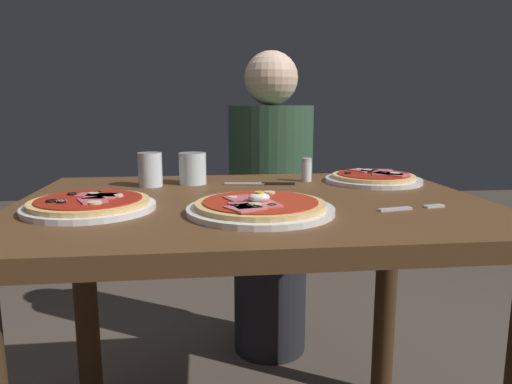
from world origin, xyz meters
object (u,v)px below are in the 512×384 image
object	(u,v)px
pizza_foreground	(260,207)
diner_person	(270,214)
fork	(407,208)
knife	(264,184)
pizza_across_left	(90,205)
dining_table	(253,254)
pizza_across_right	(374,178)
salt_shaker	(306,170)
water_glass_near	(150,172)
water_glass_far	(193,171)

from	to	relation	value
pizza_foreground	diner_person	xyz separation A→B (m)	(0.15, 0.85, -0.22)
fork	knife	distance (m)	0.43
pizza_foreground	pizza_across_left	bearing A→B (deg)	169.25
dining_table	pizza_foreground	bearing A→B (deg)	-90.81
pizza_across_right	fork	bearing A→B (deg)	-99.41
pizza_foreground	salt_shaker	size ratio (longest dim) A/B	4.51
pizza_across_left	water_glass_near	bearing A→B (deg)	71.29
salt_shaker	diner_person	xyz separation A→B (m)	(-0.03, 0.47, -0.24)
pizza_foreground	fork	xyz separation A→B (m)	(0.31, -0.00, -0.01)
pizza_across_right	diner_person	distance (m)	0.59
pizza_across_right	knife	xyz separation A→B (m)	(-0.31, -0.00, -0.01)
water_glass_near	knife	distance (m)	0.31
knife	diner_person	size ratio (longest dim) A/B	0.17
dining_table	water_glass_far	distance (m)	0.32
water_glass_near	water_glass_far	distance (m)	0.12
pizza_across_right	water_glass_near	size ratio (longest dim) A/B	2.95
pizza_across_right	water_glass_far	xyz separation A→B (m)	(-0.51, 0.03, 0.03)
pizza_across_right	fork	size ratio (longest dim) A/B	1.71
pizza_foreground	water_glass_near	bearing A→B (deg)	125.69
dining_table	salt_shaker	bearing A→B (deg)	53.25
water_glass_far	diner_person	distance (m)	0.61
water_glass_near	dining_table	bearing A→B (deg)	-39.26
pizza_across_left	diner_person	distance (m)	0.96
dining_table	pizza_across_left	bearing A→B (deg)	-167.60
dining_table	salt_shaker	xyz separation A→B (m)	(0.18, 0.24, 0.17)
knife	salt_shaker	bearing A→B (deg)	18.82
knife	water_glass_near	bearing A→B (deg)	178.50
dining_table	water_glass_far	world-z (taller)	water_glass_far
pizza_across_left	water_glass_far	xyz separation A→B (m)	(0.21, 0.31, 0.03)
pizza_foreground	water_glass_near	distance (m)	0.43
water_glass_near	salt_shaker	bearing A→B (deg)	4.65
dining_table	pizza_across_left	size ratio (longest dim) A/B	3.95
salt_shaker	knife	bearing A→B (deg)	-161.18
pizza_foreground	knife	size ratio (longest dim) A/B	1.54
diner_person	knife	bearing A→B (deg)	79.61
pizza_across_left	knife	bearing A→B (deg)	34.38
water_glass_far	pizza_across_right	bearing A→B (deg)	-3.23
pizza_foreground	water_glass_near	world-z (taller)	water_glass_near
water_glass_near	pizza_across_left	bearing A→B (deg)	-108.71
pizza_across_right	fork	world-z (taller)	pizza_across_right
dining_table	fork	size ratio (longest dim) A/B	6.81
pizza_across_left	pizza_across_right	xyz separation A→B (m)	(0.72, 0.28, -0.00)
pizza_foreground	knife	bearing A→B (deg)	80.73
water_glass_far	diner_person	xyz separation A→B (m)	(0.29, 0.48, -0.24)
diner_person	pizza_across_left	bearing A→B (deg)	57.66
pizza_across_right	diner_person	bearing A→B (deg)	113.61
pizza_across_left	water_glass_near	size ratio (longest dim) A/B	2.97
fork	knife	world-z (taller)	knife
knife	salt_shaker	world-z (taller)	salt_shaker
pizza_foreground	knife	xyz separation A→B (m)	(0.06, 0.34, -0.01)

